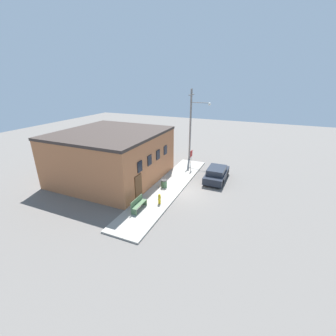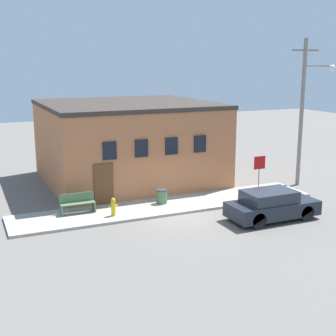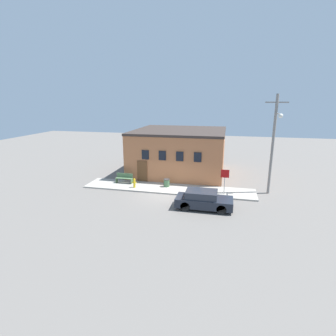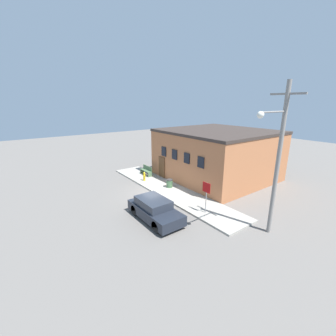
{
  "view_description": "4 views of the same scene",
  "coord_description": "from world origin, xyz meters",
  "px_view_note": "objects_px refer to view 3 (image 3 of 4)",
  "views": [
    {
      "loc": [
        -17.12,
        -6.06,
        9.33
      ],
      "look_at": [
        -0.01,
        1.41,
        2.0
      ],
      "focal_mm": 24.0,
      "sensor_mm": 36.0,
      "label": 1
    },
    {
      "loc": [
        -9.14,
        -19.15,
        7.08
      ],
      "look_at": [
        -0.01,
        1.41,
        2.0
      ],
      "focal_mm": 50.0,
      "sensor_mm": 36.0,
      "label": 2
    },
    {
      "loc": [
        5.05,
        -20.81,
        7.96
      ],
      "look_at": [
        -0.01,
        1.41,
        2.0
      ],
      "focal_mm": 28.0,
      "sensor_mm": 36.0,
      "label": 3
    },
    {
      "loc": [
        14.69,
        -9.39,
        7.35
      ],
      "look_at": [
        -0.01,
        1.41,
        2.0
      ],
      "focal_mm": 24.0,
      "sensor_mm": 36.0,
      "label": 4
    }
  ],
  "objects_px": {
    "fire_hydrant": "(134,183)",
    "trash_bin": "(167,183)",
    "bench": "(124,178)",
    "utility_pole": "(273,142)",
    "parked_car": "(203,200)",
    "stop_sign": "(225,177)"
  },
  "relations": [
    {
      "from": "fire_hydrant",
      "to": "trash_bin",
      "type": "relative_size",
      "value": 1.18
    },
    {
      "from": "fire_hydrant",
      "to": "bench",
      "type": "bearing_deg",
      "value": 142.43
    },
    {
      "from": "trash_bin",
      "to": "bench",
      "type": "bearing_deg",
      "value": 177.4
    },
    {
      "from": "utility_pole",
      "to": "parked_car",
      "type": "relative_size",
      "value": 2.0
    },
    {
      "from": "utility_pole",
      "to": "parked_car",
      "type": "distance_m",
      "value": 7.89
    },
    {
      "from": "bench",
      "to": "utility_pole",
      "type": "distance_m",
      "value": 13.85
    },
    {
      "from": "utility_pole",
      "to": "fire_hydrant",
      "type": "bearing_deg",
      "value": -173.71
    },
    {
      "from": "stop_sign",
      "to": "trash_bin",
      "type": "xyz_separation_m",
      "value": [
        -5.24,
        0.85,
        -1.15
      ]
    },
    {
      "from": "bench",
      "to": "utility_pole",
      "type": "relative_size",
      "value": 0.19
    },
    {
      "from": "stop_sign",
      "to": "bench",
      "type": "distance_m",
      "value": 9.61
    },
    {
      "from": "fire_hydrant",
      "to": "trash_bin",
      "type": "xyz_separation_m",
      "value": [
        2.84,
        0.9,
        -0.06
      ]
    },
    {
      "from": "parked_car",
      "to": "stop_sign",
      "type": "bearing_deg",
      "value": 65.02
    },
    {
      "from": "trash_bin",
      "to": "utility_pole",
      "type": "height_order",
      "value": "utility_pole"
    },
    {
      "from": "parked_car",
      "to": "fire_hydrant",
      "type": "bearing_deg",
      "value": 154.8
    },
    {
      "from": "stop_sign",
      "to": "parked_car",
      "type": "bearing_deg",
      "value": -114.98
    },
    {
      "from": "fire_hydrant",
      "to": "stop_sign",
      "type": "relative_size",
      "value": 0.4
    },
    {
      "from": "stop_sign",
      "to": "bench",
      "type": "bearing_deg",
      "value": 173.74
    },
    {
      "from": "fire_hydrant",
      "to": "utility_pole",
      "type": "relative_size",
      "value": 0.1
    },
    {
      "from": "fire_hydrant",
      "to": "bench",
      "type": "height_order",
      "value": "bench"
    },
    {
      "from": "stop_sign",
      "to": "bench",
      "type": "relative_size",
      "value": 1.32
    },
    {
      "from": "trash_bin",
      "to": "parked_car",
      "type": "relative_size",
      "value": 0.17
    },
    {
      "from": "bench",
      "to": "trash_bin",
      "type": "bearing_deg",
      "value": -2.6
    }
  ]
}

